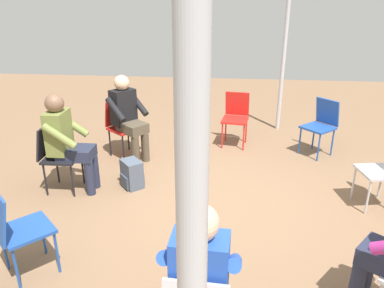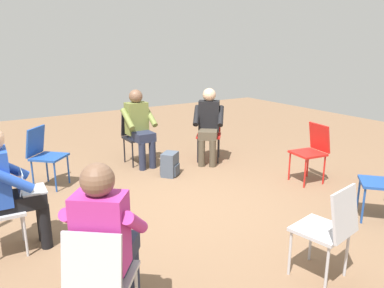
{
  "view_description": "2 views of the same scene",
  "coord_description": "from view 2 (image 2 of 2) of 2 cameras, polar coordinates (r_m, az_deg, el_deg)",
  "views": [
    {
      "loc": [
        3.78,
        0.12,
        2.33
      ],
      "look_at": [
        -0.05,
        -0.27,
        0.76
      ],
      "focal_mm": 35.0,
      "sensor_mm": 36.0,
      "label": 1
    },
    {
      "loc": [
        2.22,
        3.66,
        1.95
      ],
      "look_at": [
        -0.32,
        -0.35,
        0.67
      ],
      "focal_mm": 35.0,
      "sensor_mm": 36.0,
      "label": 2
    }
  ],
  "objects": [
    {
      "name": "chair_southeast",
      "position": [
        5.56,
        -21.61,
        -1.21
      ],
      "size": [
        0.58,
        0.58,
        0.85
      ],
      "rotation": [
        0.0,
        0.0,
        0.8
      ],
      "color": "#1E4799",
      "rests_on": "ground"
    },
    {
      "name": "chair_north",
      "position": [
        3.36,
        20.2,
        -11.68
      ],
      "size": [
        0.47,
        0.5,
        0.85
      ],
      "rotation": [
        0.0,
        0.0,
        -2.96
      ],
      "color": "#B7B7BC",
      "rests_on": "ground"
    },
    {
      "name": "person_in_olive",
      "position": [
        6.12,
        -8.05,
        3.06
      ],
      "size": [
        0.49,
        0.52,
        1.24
      ],
      "rotation": [
        0.0,
        0.0,
        0.01
      ],
      "color": "#23283D",
      "rests_on": "ground"
    },
    {
      "name": "chair_south",
      "position": [
        6.31,
        -8.63,
        1.56
      ],
      "size": [
        0.4,
        0.44,
        0.85
      ],
      "rotation": [
        0.0,
        0.0,
        0.01
      ],
      "color": "black",
      "rests_on": "ground"
    },
    {
      "name": "chair_west",
      "position": [
        5.62,
        17.84,
        -0.68
      ],
      "size": [
        0.49,
        0.45,
        0.85
      ],
      "rotation": [
        0.0,
        0.0,
        -1.72
      ],
      "color": "red",
      "rests_on": "ground"
    },
    {
      "name": "chair_southwest",
      "position": [
        6.43,
        2.62,
        1.98
      ],
      "size": [
        0.58,
        0.58,
        0.85
      ],
      "rotation": [
        0.0,
        0.0,
        -0.68
      ],
      "color": "red",
      "rests_on": "ground"
    },
    {
      "name": "backpack_near_laptop_user",
      "position": [
        5.7,
        -3.39,
        -3.31
      ],
      "size": [
        0.34,
        0.33,
        0.36
      ],
      "rotation": [
        0.0,
        0.0,
        0.7
      ],
      "color": "#475160",
      "rests_on": "ground"
    },
    {
      "name": "ground_plane",
      "position": [
        4.71,
        -1.01,
        -9.41
      ],
      "size": [
        14.0,
        14.0,
        0.0
      ],
      "primitive_type": "plane",
      "color": "brown"
    },
    {
      "name": "person_with_laptop",
      "position": [
        3.9,
        -26.1,
        -5.42
      ],
      "size": [
        0.54,
        0.51,
        1.24
      ],
      "rotation": [
        0.0,
        0.0,
        1.51
      ],
      "color": "black",
      "rests_on": "ground"
    },
    {
      "name": "person_in_magenta",
      "position": [
        2.68,
        -12.9,
        -13.42
      ],
      "size": [
        0.63,
        0.63,
        1.24
      ],
      "rotation": [
        0.0,
        0.0,
        2.46
      ],
      "color": "#23283D",
      "rests_on": "ground"
    },
    {
      "name": "person_in_black",
      "position": [
        6.23,
        2.54,
        3.41
      ],
      "size": [
        0.63,
        0.63,
        1.24
      ],
      "rotation": [
        0.0,
        0.0,
        -0.68
      ],
      "color": "#4C4233",
      "rests_on": "ground"
    },
    {
      "name": "chair_northeast",
      "position": [
        2.65,
        -13.88,
        -18.87
      ],
      "size": [
        0.58,
        0.58,
        0.85
      ],
      "rotation": [
        0.0,
        0.0,
        2.46
      ],
      "color": "#B7B7BC",
      "rests_on": "ground"
    }
  ]
}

